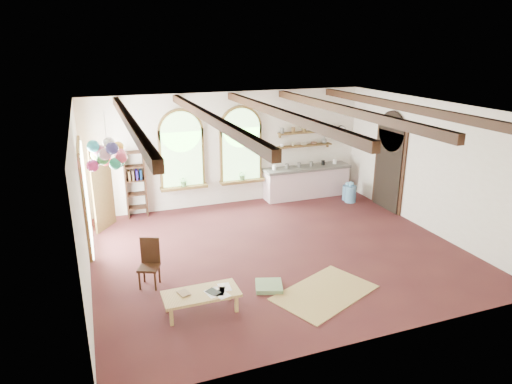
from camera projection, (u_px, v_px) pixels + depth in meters
name	position (u px, v px, depth m)	size (l,w,h in m)	color
floor	(277.00, 251.00, 10.31)	(8.00, 8.00, 0.00)	#4D201F
ceiling_beams	(280.00, 113.00, 9.34)	(6.20, 6.80, 0.18)	#371E11
window_left	(182.00, 152.00, 12.39)	(1.30, 0.28, 2.20)	brown
window_right	(241.00, 148.00, 12.95)	(1.30, 0.28, 2.20)	brown
left_doorway	(85.00, 198.00, 10.25)	(0.10, 1.90, 2.50)	brown
right_doorway	(388.00, 171.00, 12.61)	(0.10, 1.30, 2.40)	black
kitchen_counter	(306.00, 182.00, 13.77)	(2.68, 0.62, 0.94)	beige
wall_shelf_lower	(305.00, 145.00, 13.60)	(1.70, 0.24, 0.04)	brown
wall_shelf_upper	(305.00, 132.00, 13.47)	(1.70, 0.24, 0.04)	brown
wall_clock	(341.00, 131.00, 13.96)	(0.32, 0.32, 0.04)	black
bookshelf	(135.00, 184.00, 12.09)	(0.53, 0.32, 1.80)	#371E11
coffee_table	(201.00, 295.00, 7.88)	(1.32, 0.61, 0.38)	tan
side_chair	(150.00, 273.00, 8.76)	(0.49, 0.49, 0.94)	#371E11
floor_mat	(325.00, 293.00, 8.57)	(1.90, 1.17, 0.02)	tan
floor_cushion	(269.00, 286.00, 8.73)	(0.50, 0.50, 0.09)	#6F8D61
water_jug_a	(347.00, 192.00, 13.56)	(0.29, 0.29, 0.56)	#5A94C1
water_jug_b	(351.00, 193.00, 13.37)	(0.33, 0.33, 0.63)	#5A94C1
balloon_cluster	(108.00, 155.00, 9.17)	(0.80, 0.86, 1.15)	white
table_book	(179.00, 295.00, 7.78)	(0.17, 0.25, 0.02)	olive
tablet	(213.00, 292.00, 7.88)	(0.17, 0.24, 0.01)	black
potted_plant_left	(184.00, 181.00, 12.54)	(0.27, 0.23, 0.30)	#598C4C
potted_plant_right	(242.00, 175.00, 13.10)	(0.27, 0.23, 0.30)	#598C4C
shelf_cup_a	(282.00, 145.00, 13.33)	(0.12, 0.10, 0.10)	white
shelf_cup_b	(293.00, 144.00, 13.44)	(0.10, 0.10, 0.09)	beige
shelf_bowl_a	(304.00, 144.00, 13.57)	(0.22, 0.22, 0.05)	beige
shelf_bowl_b	(314.00, 143.00, 13.68)	(0.20, 0.20, 0.06)	#8C664C
shelf_vase	(324.00, 140.00, 13.78)	(0.18, 0.18, 0.19)	slate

